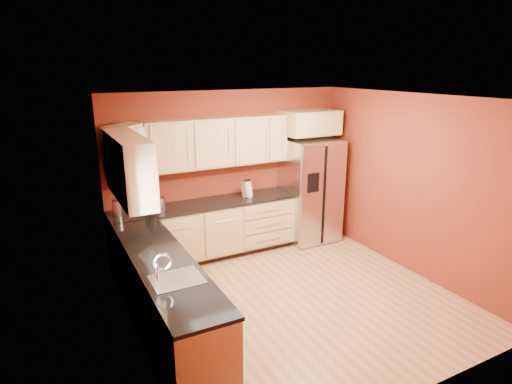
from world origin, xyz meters
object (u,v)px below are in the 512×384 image
Objects in this scene: canister_left at (117,208)px; wine_bottle_a at (150,201)px; knife_block at (247,189)px; soap_dispenser at (250,191)px; refrigerator at (310,190)px.

wine_bottle_a is (0.44, -0.07, 0.05)m from canister_left.
knife_block is 0.06m from soap_dispenser.
refrigerator is 8.09× the size of canister_left.
refrigerator is 1.16m from soap_dispenser.
knife_block is 1.18× the size of soap_dispenser.
canister_left is at bearing 163.15° from knife_block.
wine_bottle_a is at bearing 165.34° from knife_block.
refrigerator reaches higher than knife_block.
wine_bottle_a is at bearing 179.10° from refrigerator.
canister_left is 2.05m from soap_dispenser.
knife_block reaches higher than soap_dispenser.
refrigerator is 2.76m from wine_bottle_a.
canister_left is at bearing 177.59° from soap_dispenser.
soap_dispenser is (0.03, -0.05, -0.02)m from knife_block.
soap_dispenser is at bearing -0.64° from wine_bottle_a.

